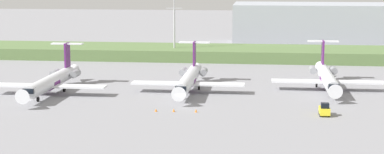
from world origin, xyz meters
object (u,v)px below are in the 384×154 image
at_px(safety_cone_mid_marker, 174,110).
at_px(antenna_mast, 174,27).
at_px(regional_jet_third, 189,79).
at_px(safety_cone_front_marker, 156,110).
at_px(regional_jet_second, 52,81).
at_px(safety_cone_rear_marker, 196,111).
at_px(regional_jet_fourth, 327,77).
at_px(baggage_tug, 324,110).

bearing_deg(safety_cone_mid_marker, antenna_mast, 97.95).
relative_size(regional_jet_third, safety_cone_front_marker, 56.36).
distance_m(regional_jet_second, antenna_mast, 55.09).
bearing_deg(regional_jet_second, safety_cone_rear_marker, -23.92).
xyz_separation_m(regional_jet_third, antenna_mast, (-9.53, 46.43, 6.46)).
xyz_separation_m(regional_jet_fourth, safety_cone_front_marker, (-31.69, -24.73, -2.26)).
bearing_deg(antenna_mast, regional_jet_third, -78.40).
bearing_deg(regional_jet_second, antenna_mast, 71.43).
bearing_deg(baggage_tug, regional_jet_third, 143.13).
relative_size(safety_cone_mid_marker, safety_cone_rear_marker, 1.00).
distance_m(regional_jet_fourth, baggage_tug, 24.77).
xyz_separation_m(regional_jet_second, antenna_mast, (17.42, 51.86, 6.46)).
xyz_separation_m(regional_jet_fourth, baggage_tug, (-2.76, -24.57, -1.53)).
height_order(regional_jet_second, safety_cone_rear_marker, regional_jet_second).
height_order(safety_cone_front_marker, safety_cone_rear_marker, same).
xyz_separation_m(regional_jet_second, regional_jet_third, (26.95, 5.43, 0.00)).
relative_size(regional_jet_second, safety_cone_mid_marker, 56.36).
bearing_deg(baggage_tug, safety_cone_mid_marker, 179.88).
distance_m(regional_jet_second, safety_cone_mid_marker, 29.92).
bearing_deg(baggage_tug, regional_jet_fourth, 83.58).
xyz_separation_m(regional_jet_fourth, safety_cone_mid_marker, (-28.58, -24.51, -2.26)).
bearing_deg(regional_jet_fourth, safety_cone_front_marker, -142.04).
height_order(regional_jet_fourth, baggage_tug, regional_jet_fourth).
distance_m(regional_jet_third, baggage_tug, 31.82).
height_order(regional_jet_second, baggage_tug, regional_jet_second).
relative_size(regional_jet_third, regional_jet_fourth, 1.00).
height_order(antenna_mast, baggage_tug, antenna_mast).
bearing_deg(safety_cone_mid_marker, regional_jet_second, 152.92).
bearing_deg(regional_jet_third, antenna_mast, 101.60).
xyz_separation_m(baggage_tug, safety_cone_mid_marker, (-25.82, 0.06, -0.73)).
xyz_separation_m(antenna_mast, baggage_tug, (34.95, -65.50, -7.99)).
xyz_separation_m(baggage_tug, safety_cone_rear_marker, (-21.93, 0.13, -0.73)).
bearing_deg(regional_jet_fourth, baggage_tug, -96.42).
relative_size(antenna_mast, safety_cone_rear_marker, 39.29).
distance_m(baggage_tug, safety_cone_rear_marker, 21.94).
relative_size(regional_jet_second, regional_jet_fourth, 1.00).
height_order(antenna_mast, safety_cone_mid_marker, antenna_mast).
height_order(regional_jet_second, antenna_mast, antenna_mast).
bearing_deg(antenna_mast, baggage_tug, -61.91).
xyz_separation_m(regional_jet_second, baggage_tug, (52.38, -13.64, -1.53)).
relative_size(regional_jet_second, safety_cone_front_marker, 56.36).
relative_size(regional_jet_second, baggage_tug, 9.69).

